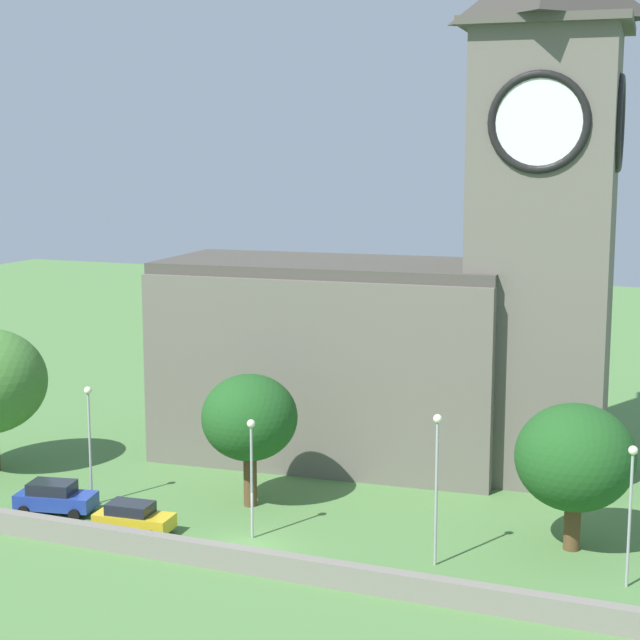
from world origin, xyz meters
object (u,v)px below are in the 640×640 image
(streetlamp_west_mid, at_px, (89,426))
(tree_riverside_west, at_px, (575,458))
(church, at_px, (418,300))
(car_blue, at_px, (55,497))
(car_yellow, at_px, (133,518))
(tree_churchyard, at_px, (250,418))
(streetlamp_central, at_px, (251,458))
(streetlamp_east_mid, at_px, (437,466))
(streetlamp_east_end, at_px, (631,493))

(streetlamp_west_mid, xyz_separation_m, tree_riverside_west, (26.94, 3.39, 0.21))
(church, bearing_deg, car_blue, -133.37)
(car_yellow, distance_m, tree_churchyard, 8.63)
(car_blue, height_order, tree_churchyard, tree_churchyard)
(streetlamp_central, xyz_separation_m, tree_riverside_west, (16.00, 4.70, 0.52))
(streetlamp_west_mid, xyz_separation_m, streetlamp_east_mid, (20.96, -1.23, 0.39))
(streetlamp_west_mid, bearing_deg, car_blue, -119.61)
(streetlamp_central, bearing_deg, tree_churchyard, 116.67)
(church, distance_m, car_blue, 25.55)
(streetlamp_central, distance_m, tree_churchyard, 5.22)
(streetlamp_east_mid, bearing_deg, tree_riverside_west, 37.71)
(streetlamp_east_end, bearing_deg, tree_churchyard, 170.18)
(car_blue, distance_m, streetlamp_central, 12.56)
(car_blue, height_order, car_yellow, car_blue)
(church, xyz_separation_m, tree_riverside_west, (11.87, -11.77, -5.90))
(car_blue, bearing_deg, streetlamp_west_mid, 60.39)
(car_yellow, relative_size, streetlamp_central, 0.67)
(church, distance_m, streetlamp_central, 18.15)
(streetlamp_west_mid, distance_m, streetlamp_east_mid, 21.00)
(streetlamp_central, bearing_deg, streetlamp_east_end, 2.67)
(church, relative_size, streetlamp_east_end, 4.72)
(car_blue, height_order, streetlamp_east_mid, streetlamp_east_mid)
(streetlamp_central, distance_m, streetlamp_east_mid, 10.04)
(car_blue, relative_size, tree_riverside_west, 0.61)
(car_yellow, relative_size, streetlamp_east_end, 0.63)
(church, bearing_deg, tree_churchyard, -118.51)
(church, relative_size, streetlamp_central, 5.02)
(streetlamp_east_mid, bearing_deg, streetlamp_central, -179.59)
(streetlamp_central, bearing_deg, streetlamp_west_mid, 173.21)
(car_blue, bearing_deg, tree_riverside_west, 10.82)
(streetlamp_east_mid, bearing_deg, streetlamp_west_mid, 176.64)
(church, bearing_deg, streetlamp_east_mid, -70.24)
(church, distance_m, tree_churchyard, 14.61)
(streetlamp_west_mid, distance_m, tree_churchyard, 9.25)
(car_yellow, height_order, streetlamp_east_mid, streetlamp_east_mid)
(church, distance_m, car_yellow, 23.17)
(streetlamp_west_mid, height_order, streetlamp_east_mid, streetlamp_east_mid)
(streetlamp_west_mid, relative_size, streetlamp_central, 1.08)
(tree_churchyard, bearing_deg, tree_riverside_west, 0.28)
(church, distance_m, streetlamp_east_end, 22.49)
(car_blue, relative_size, streetlamp_east_end, 0.68)
(car_yellow, height_order, tree_riverside_west, tree_riverside_west)
(streetlamp_east_mid, height_order, streetlamp_east_end, streetlamp_east_mid)
(tree_riverside_west, bearing_deg, car_yellow, -164.00)
(streetlamp_central, height_order, streetlamp_east_mid, streetlamp_east_mid)
(church, height_order, streetlamp_central, church)
(car_yellow, xyz_separation_m, streetlamp_central, (6.27, 1.69, 3.53))
(streetlamp_central, relative_size, tree_riverside_west, 0.84)
(streetlamp_east_end, bearing_deg, church, 133.93)
(streetlamp_central, height_order, streetlamp_east_end, streetlamp_east_end)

